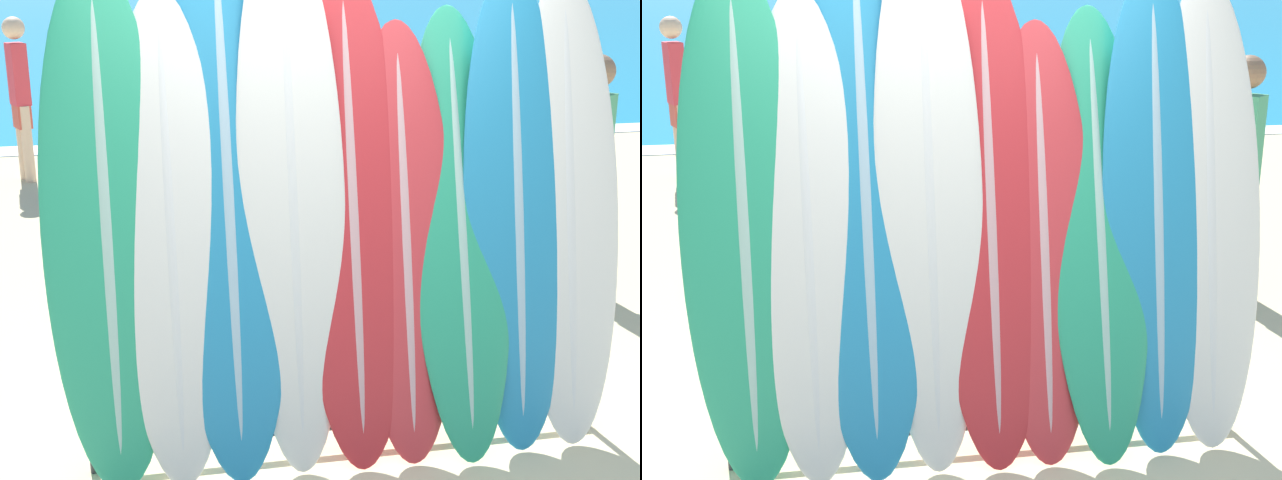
# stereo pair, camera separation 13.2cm
# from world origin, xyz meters

# --- Properties ---
(ocean_water) EXTENTS (120.00, 60.00, 0.01)m
(ocean_water) POSITION_xyz_m (0.00, 37.26, 0.00)
(ocean_water) COLOR teal
(ocean_water) RESTS_ON ground_plane
(surfboard_rack) EXTENTS (2.54, 0.04, 0.81)m
(surfboard_rack) POSITION_xyz_m (0.14, 0.32, 0.45)
(surfboard_rack) COLOR #28282D
(surfboard_rack) RESTS_ON ground_plane
(surfboard_slot_0) EXTENTS (0.57, 0.58, 2.35)m
(surfboard_slot_0) POSITION_xyz_m (-0.97, 0.37, 1.18)
(surfboard_slot_0) COLOR #289E70
(surfboard_slot_0) RESTS_ON ground_plane
(surfboard_slot_1) EXTENTS (0.50, 0.59, 2.22)m
(surfboard_slot_1) POSITION_xyz_m (-0.69, 0.36, 1.11)
(surfboard_slot_1) COLOR silver
(surfboard_slot_1) RESTS_ON ground_plane
(surfboard_slot_2) EXTENTS (0.57, 0.75, 2.62)m
(surfboard_slot_2) POSITION_xyz_m (-0.42, 0.42, 1.31)
(surfboard_slot_2) COLOR teal
(surfboard_slot_2) RESTS_ON ground_plane
(surfboard_slot_3) EXTENTS (0.50, 0.62, 2.54)m
(surfboard_slot_3) POSITION_xyz_m (-0.13, 0.39, 1.27)
(surfboard_slot_3) COLOR silver
(surfboard_slot_3) RESTS_ON ground_plane
(surfboard_slot_4) EXTENTS (0.53, 0.68, 2.32)m
(surfboard_slot_4) POSITION_xyz_m (0.15, 0.39, 1.16)
(surfboard_slot_4) COLOR red
(surfboard_slot_4) RESTS_ON ground_plane
(surfboard_slot_5) EXTENTS (0.50, 0.60, 2.07)m
(surfboard_slot_5) POSITION_xyz_m (0.40, 0.36, 1.03)
(surfboard_slot_5) COLOR red
(surfboard_slot_5) RESTS_ON ground_plane
(surfboard_slot_6) EXTENTS (0.50, 0.76, 2.13)m
(surfboard_slot_6) POSITION_xyz_m (0.68, 0.37, 1.06)
(surfboard_slot_6) COLOR #289E70
(surfboard_slot_6) RESTS_ON ground_plane
(surfboard_slot_7) EXTENTS (0.54, 0.62, 2.31)m
(surfboard_slot_7) POSITION_xyz_m (0.96, 0.37, 1.15)
(surfboard_slot_7) COLOR teal
(surfboard_slot_7) RESTS_ON ground_plane
(surfboard_slot_8) EXTENTS (0.53, 0.59, 2.28)m
(surfboard_slot_8) POSITION_xyz_m (1.24, 0.37, 1.14)
(surfboard_slot_8) COLOR silver
(surfboard_slot_8) RESTS_ON ground_plane
(person_near_water) EXTENTS (0.25, 0.30, 1.74)m
(person_near_water) POSITION_xyz_m (-2.07, 6.41, 0.95)
(person_near_water) COLOR beige
(person_near_water) RESTS_ON ground_plane
(person_mid_beach) EXTENTS (0.28, 0.29, 1.71)m
(person_mid_beach) POSITION_xyz_m (2.28, 2.13, 0.93)
(person_mid_beach) COLOR #846047
(person_mid_beach) RESTS_ON ground_plane
(person_far_left) EXTENTS (0.21, 0.26, 1.52)m
(person_far_left) POSITION_xyz_m (1.05, 4.35, 0.83)
(person_far_left) COLOR #846047
(person_far_left) RESTS_ON ground_plane
(person_far_right) EXTENTS (0.25, 0.28, 1.66)m
(person_far_right) POSITION_xyz_m (0.30, 6.22, 0.90)
(person_far_right) COLOR #846047
(person_far_right) RESTS_ON ground_plane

